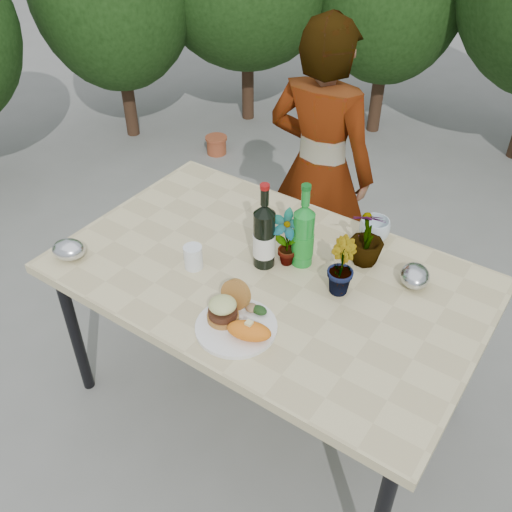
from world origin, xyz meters
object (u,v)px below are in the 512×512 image
Objects in this scene: patio_table at (268,283)px; person at (320,171)px; wine_bottle at (264,236)px; dinner_plate at (236,327)px.

person is (-0.22, 0.78, 0.06)m from patio_table.
patio_table is at bearing 101.32° from person.
wine_bottle is at bearing 141.01° from patio_table.
person reaches higher than dinner_plate.
wine_bottle is 0.24× the size of person.
person is (-0.29, 1.09, -0.01)m from dinner_plate.
wine_bottle is (-0.12, 0.34, 0.12)m from dinner_plate.
dinner_plate is 0.79× the size of wine_bottle.
person is at bearing 105.60° from patio_table.
patio_table is 0.81m from person.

